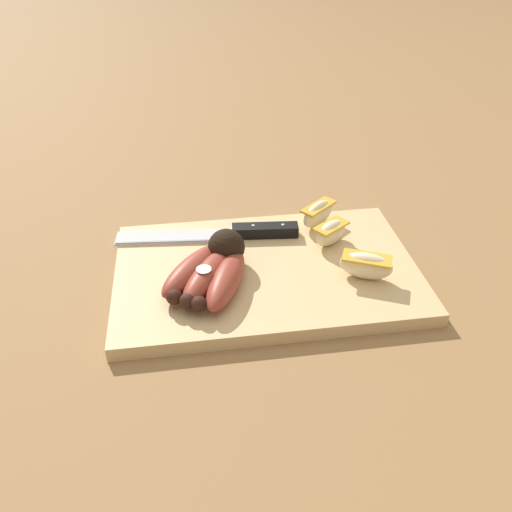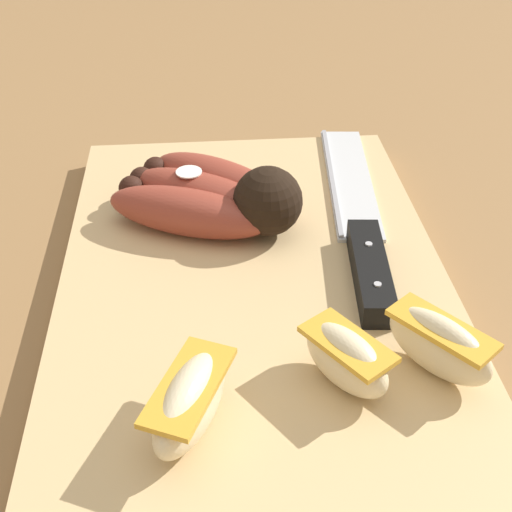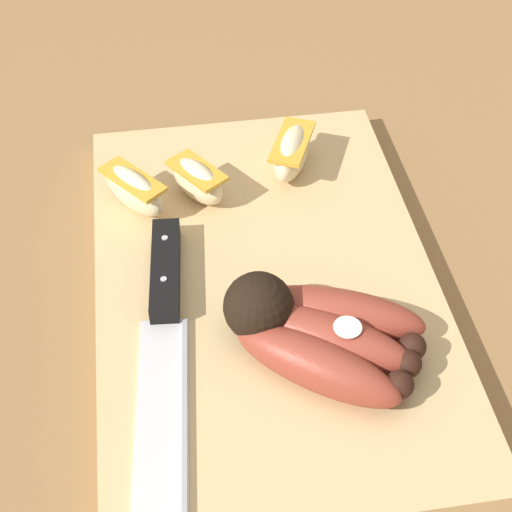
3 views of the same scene
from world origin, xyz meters
name	(u,v)px [view 1 (image 1 of 3)]	position (x,y,z in m)	size (l,w,h in m)	color
ground_plane	(272,271)	(0.00, 0.00, 0.00)	(6.00, 6.00, 0.00)	olive
cutting_board	(266,272)	(0.01, 0.01, 0.01)	(0.42, 0.27, 0.02)	tan
banana_bunch	(212,270)	(0.09, 0.04, 0.04)	(0.14, 0.15, 0.05)	black
chefs_knife	(236,233)	(0.04, -0.07, 0.03)	(0.28, 0.05, 0.02)	silver
apple_wedge_near	(331,232)	(-0.09, -0.03, 0.04)	(0.06, 0.05, 0.04)	beige
apple_wedge_middle	(318,213)	(-0.09, -0.08, 0.04)	(0.07, 0.06, 0.04)	beige
apple_wedge_far	(366,265)	(-0.12, 0.06, 0.04)	(0.08, 0.05, 0.04)	beige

